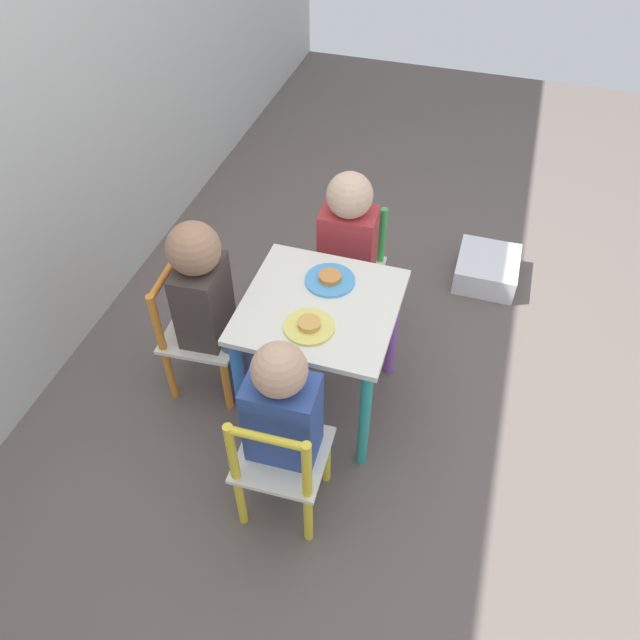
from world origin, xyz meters
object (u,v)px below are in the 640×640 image
Objects in this scene: chair_green at (349,272)px; child_right at (347,245)px; chair_orange at (198,333)px; plate_right at (330,279)px; plate_left at (309,326)px; kids_table at (320,324)px; chair_yellow at (281,463)px; storage_bin at (487,269)px; child_left at (285,413)px; child_back at (207,296)px.

child_right is (-0.06, -0.00, 0.18)m from chair_green.
chair_orange is 0.71× the size of child_right.
plate_right is 0.22m from plate_left.
kids_table is at bearing -90.00° from child_right.
chair_green is 1.00× the size of chair_yellow.
chair_green is 1.76× the size of storage_bin.
chair_green reaches higher than kids_table.
plate_left reaches higher than chair_green.
kids_table is at bearing -90.00° from child_left.
plate_right is at bearing -74.26° from child_back.
plate_left is (-0.08, -0.44, 0.25)m from chair_orange.
kids_table is 0.67× the size of child_back.
chair_yellow is at bearing 90.00° from child_left.
child_right is 4.32× the size of plate_right.
plate_right is (-0.27, -0.02, 0.07)m from child_right.
child_back is 4.39× the size of plate_right.
child_back is (-0.47, 0.36, 0.19)m from chair_green.
child_left is 0.53m from child_back.
chair_orange is 0.51m from plate_left.
plate_left is at bearing -90.52° from child_right.
chair_yellow is 1.00× the size of chair_orange.
plate_right is (0.49, 0.01, 0.08)m from child_left.
child_right is at bearing 2.33° from kids_table.
child_left is 0.28m from plate_left.
storage_bin is (1.23, -0.49, -0.35)m from child_left.
plate_left is (-0.55, -0.02, 0.25)m from chair_green.
plate_right is at bearing -90.44° from child_left.
plate_right is 0.57× the size of storage_bin.
chair_yellow is 0.61m from plate_right.
chair_orange is at bearing -134.05° from chair_green.
kids_table is at bearing -90.00° from child_back.
child_left is (0.06, 0.00, 0.16)m from chair_yellow.
child_right reaches higher than chair_orange.
chair_yellow is (-0.44, -0.02, -0.15)m from kids_table.
child_left reaches higher than chair_orange.
child_back reaches higher than storage_bin.
child_back is (-0.41, 0.37, 0.01)m from child_right.
storage_bin is at bearing -27.57° from plate_left.
kids_table reaches higher than storage_bin.
chair_green is 0.72× the size of child_left.
plate_left is at bearing 180.00° from kids_table.
chair_green is 0.69m from storage_bin.
plate_left is (-0.22, 0.00, -0.00)m from plate_right.
child_back is at bearing 109.97° from plate_right.
chair_orange is 0.72× the size of child_left.
child_right is 0.55m from child_back.
kids_table is 0.15m from plate_right.
child_right is at bearing -50.03° from chair_orange.
child_back is (-0.03, 0.38, 0.05)m from kids_table.
chair_orange is (0.41, 0.46, 0.00)m from chair_yellow.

